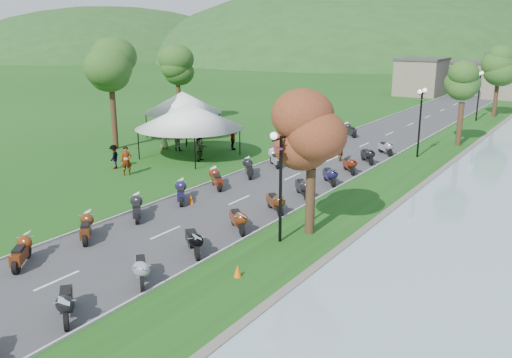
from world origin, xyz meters
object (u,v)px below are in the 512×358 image
Objects in this scene: vendor_tent_main at (190,131)px; pedestrian_c at (115,168)px; pedestrian_a at (127,175)px; pedestrian_b at (178,150)px.

vendor_tent_main is 6.24m from pedestrian_c.
vendor_tent_main is at bearing 132.55° from pedestrian_c.
vendor_tent_main reaches higher than pedestrian_a.
vendor_tent_main is at bearing 152.25° from pedestrian_b.
vendor_tent_main is 6.62m from pedestrian_a.
pedestrian_b is 6.78m from pedestrian_c.
vendor_tent_main is 3.23× the size of pedestrian_c.
pedestrian_b is at bearing 59.71° from pedestrian_a.
pedestrian_a is 1.16× the size of pedestrian_c.
vendor_tent_main reaches higher than pedestrian_c.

